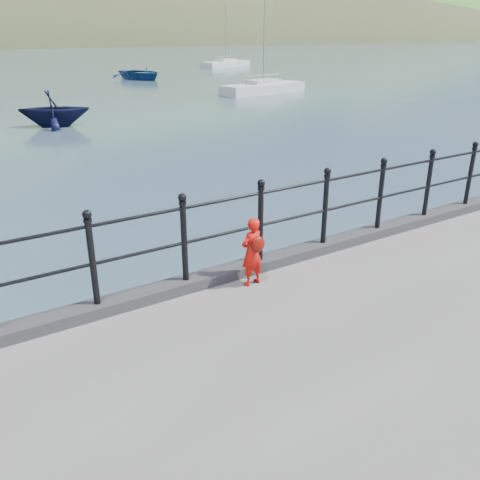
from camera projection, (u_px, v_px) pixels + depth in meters
ground at (220, 334)px, 7.61m from camera, size 600.00×600.00×0.00m
kerb at (225, 274)px, 7.09m from camera, size 60.00×0.30×0.15m
railing at (224, 223)px, 6.80m from camera, size 18.11×0.11×1.20m
far_shore at (18, 98)px, 221.88m from camera, size 830.00×200.00×156.00m
child at (252, 252)px, 6.77m from camera, size 0.38×0.32×0.96m
launch_blue at (140, 73)px, 48.56m from camera, size 4.95×6.19×1.14m
launch_navy at (54, 109)px, 24.04m from camera, size 4.03×3.79×1.70m
sailboat_near at (263, 89)px, 37.44m from camera, size 7.12×2.88×9.42m
sailboat_far at (226, 64)px, 66.38m from camera, size 7.93×4.47×10.76m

